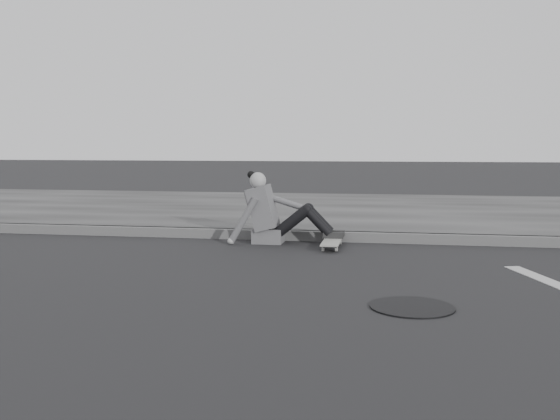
% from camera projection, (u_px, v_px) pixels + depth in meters
% --- Properties ---
extents(ground, '(80.00, 80.00, 0.00)m').
position_uv_depth(ground, '(254.00, 286.00, 5.30)').
color(ground, black).
rests_on(ground, ground).
extents(curb, '(24.00, 0.16, 0.12)m').
position_uv_depth(curb, '(298.00, 235.00, 7.82)').
color(curb, '#4C4C4C').
rests_on(curb, ground).
extents(sidewalk, '(24.00, 6.00, 0.12)m').
position_uv_depth(sidewalk, '(323.00, 210.00, 10.78)').
color(sidewalk, '#343434').
rests_on(sidewalk, ground).
extents(manhole, '(0.62, 0.62, 0.01)m').
position_uv_depth(manhole, '(412.00, 307.00, 4.58)').
color(manhole, black).
rests_on(manhole, ground).
extents(skateboard, '(0.20, 0.78, 0.09)m').
position_uv_depth(skateboard, '(332.00, 242.00, 7.24)').
color(skateboard, '#9C9C97').
rests_on(skateboard, ground).
extents(seated_woman, '(1.38, 0.46, 0.88)m').
position_uv_depth(seated_woman, '(274.00, 213.00, 7.58)').
color(seated_woman, '#505052').
rests_on(seated_woman, ground).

